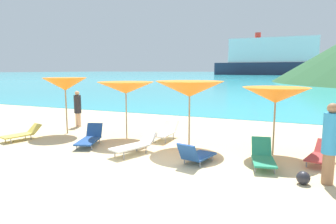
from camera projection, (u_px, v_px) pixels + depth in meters
ground_plane at (231, 119)px, 17.18m from camera, size 50.00×100.00×0.30m
ocean_water at (292, 74)px, 216.27m from camera, size 650.00×440.00×0.02m
umbrella_0 at (65, 84)px, 12.25m from camera, size 1.79×1.79×2.35m
umbrella_1 at (126, 88)px, 11.34m from camera, size 2.19×2.19×2.21m
umbrella_2 at (190, 89)px, 9.98m from camera, size 2.47×2.47×2.29m
umbrella_3 at (276, 95)px, 9.13m from camera, size 2.14×2.14×2.13m
lounge_chair_0 at (321, 154)px, 8.40m from camera, size 0.91×1.53×0.61m
lounge_chair_1 at (135, 145)px, 9.43m from camera, size 1.08×1.71×0.61m
lounge_chair_2 at (263, 156)px, 8.20m from camera, size 0.83×1.48×0.72m
lounge_chair_3 at (22, 134)px, 11.34m from camera, size 0.87×1.51×0.55m
lounge_chair_5 at (196, 155)px, 8.45m from camera, size 0.87×1.40×0.68m
lounge_chair_6 at (166, 131)px, 11.40m from camera, size 0.58×1.52×0.64m
lounge_chair_7 at (90, 138)px, 10.57m from camera, size 1.07×1.66×0.69m
beachgoer_0 at (330, 142)px, 6.84m from camera, size 0.35×0.35×1.92m
beachgoer_2 at (78, 108)px, 13.94m from camera, size 0.33×0.33×1.70m
beach_ball at (303, 178)px, 6.94m from camera, size 0.31×0.31×0.31m
cruise_ship at (271, 59)px, 161.06m from camera, size 61.02×9.26×22.92m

